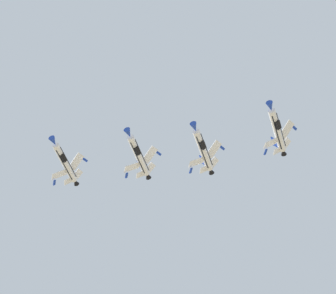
{
  "coord_description": "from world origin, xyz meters",
  "views": [
    {
      "loc": [
        3.39,
        -6.67,
        1.69
      ],
      "look_at": [
        20.91,
        109.25,
        135.6
      ],
      "focal_mm": 81.73,
      "sensor_mm": 36.0,
      "label": 1
    }
  ],
  "objects_px": {
    "fighter_jet_left_wing": "(203,149)",
    "fighter_jet_right_wing": "(138,155)",
    "fighter_jet_left_outer": "(65,162)",
    "fighter_jet_lead": "(277,130)"
  },
  "relations": [
    {
      "from": "fighter_jet_lead",
      "to": "fighter_jet_right_wing",
      "type": "xyz_separation_m",
      "value": [
        -29.75,
        13.59,
        1.58
      ]
    },
    {
      "from": "fighter_jet_left_wing",
      "to": "fighter_jet_lead",
      "type": "bearing_deg",
      "value": 177.6
    },
    {
      "from": "fighter_jet_right_wing",
      "to": "fighter_jet_left_outer",
      "type": "distance_m",
      "value": 18.91
    },
    {
      "from": "fighter_jet_left_wing",
      "to": "fighter_jet_left_outer",
      "type": "distance_m",
      "value": 34.23
    },
    {
      "from": "fighter_jet_left_wing",
      "to": "fighter_jet_left_outer",
      "type": "height_order",
      "value": "fighter_jet_left_outer"
    },
    {
      "from": "fighter_jet_right_wing",
      "to": "fighter_jet_left_outer",
      "type": "height_order",
      "value": "fighter_jet_left_outer"
    },
    {
      "from": "fighter_jet_left_wing",
      "to": "fighter_jet_right_wing",
      "type": "relative_size",
      "value": 1.0
    },
    {
      "from": "fighter_jet_right_wing",
      "to": "fighter_jet_left_wing",
      "type": "bearing_deg",
      "value": -174.41
    },
    {
      "from": "fighter_jet_left_wing",
      "to": "fighter_jet_left_outer",
      "type": "relative_size",
      "value": 1.0
    },
    {
      "from": "fighter_jet_lead",
      "to": "fighter_jet_right_wing",
      "type": "relative_size",
      "value": 1.0
    }
  ]
}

